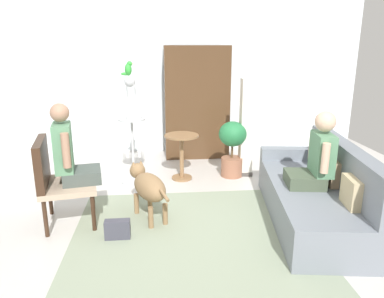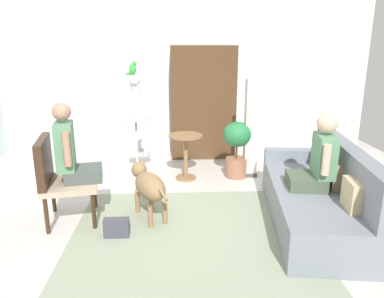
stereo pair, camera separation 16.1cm
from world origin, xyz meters
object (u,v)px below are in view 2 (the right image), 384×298
(round_end_table, at_px, (186,151))
(parrot, at_px, (133,68))
(couch, at_px, (319,196))
(armoire_cabinet, at_px, (203,102))
(bird_cage_stand, at_px, (136,131))
(person_on_couch, at_px, (318,159))
(person_on_armchair, at_px, (71,151))
(potted_plant, at_px, (237,145))
(handbag, at_px, (117,228))
(dog, at_px, (149,185))
(column_lamp, at_px, (251,129))
(armchair, at_px, (58,174))

(round_end_table, height_order, parrot, parrot)
(couch, distance_m, armoire_cabinet, 2.91)
(couch, distance_m, bird_cage_stand, 2.54)
(couch, relative_size, person_on_couch, 2.67)
(person_on_armchair, bearing_deg, potted_plant, 32.52)
(round_end_table, distance_m, handbag, 1.86)
(person_on_armchair, xyz_separation_m, round_end_table, (1.27, 1.24, -0.37))
(bird_cage_stand, bearing_deg, person_on_armchair, -116.50)
(bird_cage_stand, xyz_separation_m, parrot, (-0.01, -0.00, 0.85))
(person_on_armchair, height_order, parrot, parrot)
(couch, bearing_deg, person_on_armchair, 175.93)
(round_end_table, xyz_separation_m, armoire_cabinet, (0.34, 1.20, 0.52))
(person_on_couch, bearing_deg, round_end_table, 133.12)
(parrot, bearing_deg, person_on_couch, -33.78)
(person_on_couch, relative_size, armoire_cabinet, 0.43)
(parrot, bearing_deg, couch, -32.78)
(round_end_table, distance_m, dog, 1.30)
(person_on_armchair, relative_size, round_end_table, 1.30)
(parrot, distance_m, potted_plant, 1.83)
(person_on_armchair, distance_m, bird_cage_stand, 1.31)
(parrot, relative_size, armoire_cabinet, 0.10)
(couch, height_order, armoire_cabinet, armoire_cabinet)
(column_lamp, bearing_deg, person_on_couch, -75.49)
(couch, bearing_deg, round_end_table, 134.57)
(column_lamp, bearing_deg, potted_plant, -169.25)
(person_on_couch, relative_size, dog, 0.98)
(person_on_armchair, distance_m, potted_plant, 2.42)
(dog, height_order, column_lamp, column_lamp)
(couch, bearing_deg, parrot, 147.22)
(parrot, height_order, armoire_cabinet, armoire_cabinet)
(couch, relative_size, bird_cage_stand, 1.46)
(bird_cage_stand, distance_m, handbag, 1.71)
(dog, xyz_separation_m, potted_plant, (1.20, 1.27, 0.11))
(parrot, bearing_deg, potted_plant, 4.80)
(armchair, bearing_deg, handbag, -30.64)
(armchair, height_order, bird_cage_stand, bird_cage_stand)
(round_end_table, distance_m, bird_cage_stand, 0.76)
(round_end_table, relative_size, bird_cage_stand, 0.44)
(round_end_table, bearing_deg, dog, -110.54)
(person_on_armchair, distance_m, column_lamp, 2.60)
(dog, distance_m, parrot, 1.69)
(person_on_couch, bearing_deg, potted_plant, 112.00)
(parrot, distance_m, column_lamp, 1.88)
(couch, xyz_separation_m, potted_plant, (-0.66, 1.48, 0.19))
(potted_plant, height_order, armoire_cabinet, armoire_cabinet)
(couch, xyz_separation_m, dog, (-1.86, 0.21, 0.08))
(round_end_table, relative_size, handbag, 2.60)
(armoire_cabinet, bearing_deg, person_on_armchair, -123.42)
(armchair, distance_m, bird_cage_stand, 1.42)
(column_lamp, bearing_deg, armoire_cabinet, 119.16)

